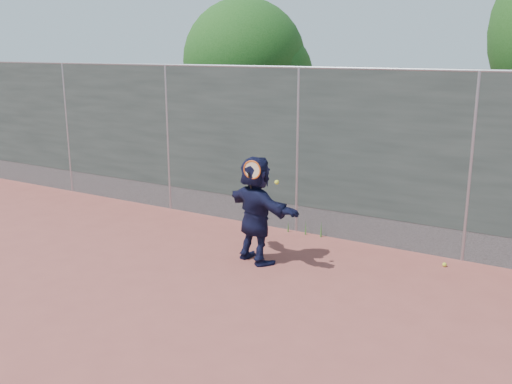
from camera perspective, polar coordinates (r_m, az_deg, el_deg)
The scene contains 7 objects.
ground at distance 7.98m, azimuth -7.55°, elevation -10.56°, with size 80.00×80.00×0.00m, color #9E4C42.
player at distance 8.97m, azimuth 0.00°, elevation -1.77°, with size 1.59×0.51×1.72m, color #121534.
ball_ground at distance 9.47m, azimuth 18.33°, elevation -6.91°, with size 0.07×0.07×0.07m, color #CAD12E.
fence at distance 10.37m, azimuth 4.20°, elevation 4.47°, with size 20.00×0.06×3.03m.
swing_action at distance 8.61m, azimuth -0.16°, elevation 2.00°, with size 0.58×0.13×0.51m.
tree_left at distance 14.28m, azimuth -0.54°, elevation 12.63°, with size 3.15×3.00×4.53m.
weed_clump at distance 10.49m, azimuth 5.21°, elevation -3.60°, with size 0.68×0.07×0.30m.
Camera 1 is at (4.56, -5.65, 3.33)m, focal length 40.00 mm.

